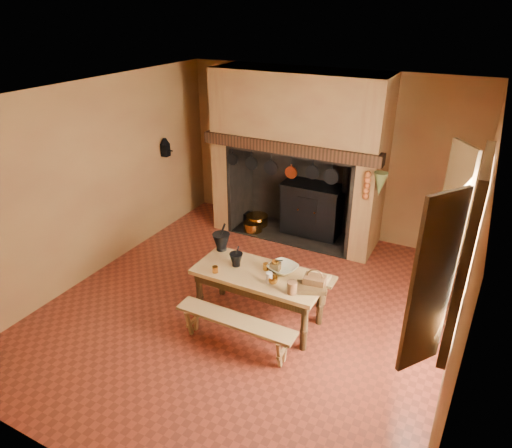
{
  "coord_description": "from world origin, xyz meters",
  "views": [
    {
      "loc": [
        2.41,
        -4.42,
        3.72
      ],
      "look_at": [
        -0.04,
        0.3,
        1.12
      ],
      "focal_mm": 32.0,
      "sensor_mm": 36.0,
      "label": 1
    }
  ],
  "objects": [
    {
      "name": "ceiling",
      "position": [
        0.0,
        0.0,
        2.8
      ],
      "size": [
        5.5,
        5.5,
        0.0
      ],
      "primitive_type": "plane",
      "rotation": [
        3.14,
        0.0,
        0.0
      ],
      "color": "silver",
      "rests_on": "back_wall"
    },
    {
      "name": "brass_cup",
      "position": [
        0.49,
        -0.28,
        0.75
      ],
      "size": [
        0.15,
        0.15,
        0.09
      ],
      "primitive_type": "imported",
      "rotation": [
        0.0,
        0.0,
        0.41
      ],
      "color": "#AF7428",
      "rests_on": "work_table"
    },
    {
      "name": "herb_bunch",
      "position": [
        1.18,
        1.79,
        1.38
      ],
      "size": [
        0.2,
        0.2,
        0.35
      ],
      "primitive_type": "cone",
      "rotation": [
        3.14,
        0.0,
        0.0
      ],
      "color": "#535E2C",
      "rests_on": "chimney_breast"
    },
    {
      "name": "glass_jar",
      "position": [
        0.44,
        -0.29,
        0.78
      ],
      "size": [
        0.1,
        0.1,
        0.14
      ],
      "primitive_type": "cylinder",
      "rotation": [
        0.0,
        0.0,
        -0.25
      ],
      "color": "beige",
      "rests_on": "work_table"
    },
    {
      "name": "chimney_breast",
      "position": [
        -0.3,
        2.31,
        1.81
      ],
      "size": [
        2.95,
        0.96,
        2.8
      ],
      "color": "olive",
      "rests_on": "floor"
    },
    {
      "name": "work_table",
      "position": [
        0.24,
        -0.14,
        0.59
      ],
      "size": [
        1.63,
        0.72,
        0.71
      ],
      "color": "tan",
      "rests_on": "floor"
    },
    {
      "name": "brass_mug_b",
      "position": [
        0.28,
        -0.04,
        0.75
      ],
      "size": [
        0.08,
        0.08,
        0.08
      ],
      "primitive_type": "cylinder",
      "rotation": [
        0.0,
        0.0,
        -0.03
      ],
      "color": "#AF7428",
      "rests_on": "work_table"
    },
    {
      "name": "wall_left",
      "position": [
        -2.5,
        0.0,
        1.4
      ],
      "size": [
        0.02,
        5.5,
        2.8
      ],
      "primitive_type": "cube",
      "color": "olive",
      "rests_on": "floor"
    },
    {
      "name": "stoneware_crock",
      "position": [
        0.77,
        -0.36,
        0.78
      ],
      "size": [
        0.13,
        0.13,
        0.15
      ],
      "primitive_type": "cylinder",
      "rotation": [
        0.0,
        0.0,
        0.09
      ],
      "color": "brown",
      "rests_on": "work_table"
    },
    {
      "name": "floor",
      "position": [
        0.0,
        0.0,
        0.0
      ],
      "size": [
        5.5,
        5.5,
        0.0
      ],
      "primitive_type": "plane",
      "color": "maroon",
      "rests_on": "ground"
    },
    {
      "name": "wall_front",
      "position": [
        0.0,
        -2.75,
        1.4
      ],
      "size": [
        5.0,
        0.02,
        2.8
      ],
      "primitive_type": "cube",
      "color": "olive",
      "rests_on": "floor"
    },
    {
      "name": "mixing_bowl",
      "position": [
        0.48,
        0.02,
        0.75
      ],
      "size": [
        0.43,
        0.43,
        0.09
      ],
      "primitive_type": "imported",
      "rotation": [
        0.0,
        0.0,
        -0.26
      ],
      "color": "beige",
      "rests_on": "work_table"
    },
    {
      "name": "hearth_pans",
      "position": [
        -1.05,
        2.22,
        0.09
      ],
      "size": [
        0.51,
        0.62,
        0.2
      ],
      "color": "#AF7428",
      "rests_on": "floor"
    },
    {
      "name": "bench_back",
      "position": [
        0.24,
        0.49,
        0.33
      ],
      "size": [
        1.58,
        0.28,
        0.44
      ],
      "color": "tan",
      "rests_on": "floor"
    },
    {
      "name": "wicker_basket",
      "position": [
        0.95,
        -0.12,
        0.78
      ],
      "size": [
        0.27,
        0.21,
        0.24
      ],
      "rotation": [
        0.0,
        0.0,
        0.12
      ],
      "color": "#4B2E16",
      "rests_on": "work_table"
    },
    {
      "name": "back_wall",
      "position": [
        0.0,
        2.75,
        1.4
      ],
      "size": [
        5.0,
        0.02,
        2.8
      ],
      "primitive_type": "cube",
      "color": "olive",
      "rests_on": "floor"
    },
    {
      "name": "wall_right",
      "position": [
        2.5,
        0.0,
        1.4
      ],
      "size": [
        0.02,
        5.5,
        2.8
      ],
      "primitive_type": "cube",
      "color": "olive",
      "rests_on": "floor"
    },
    {
      "name": "window",
      "position": [
        2.35,
        -0.4,
        1.7
      ],
      "size": [
        0.39,
        1.75,
        1.76
      ],
      "color": "white",
      "rests_on": "wall_right"
    },
    {
      "name": "onion_string",
      "position": [
        1.0,
        1.79,
        1.33
      ],
      "size": [
        0.12,
        0.1,
        0.46
      ],
      "primitive_type": null,
      "color": "#A3461E",
      "rests_on": "chimney_breast"
    },
    {
      "name": "iron_range",
      "position": [
        -0.04,
        2.45,
        0.48
      ],
      "size": [
        1.12,
        0.55,
        1.6
      ],
      "color": "black",
      "rests_on": "floor"
    },
    {
      "name": "bench_front",
      "position": [
        0.24,
        -0.75,
        0.31
      ],
      "size": [
        1.49,
        0.26,
        0.42
      ],
      "color": "tan",
      "rests_on": "floor"
    },
    {
      "name": "mortar_small",
      "position": [
        -0.1,
        -0.13,
        0.8
      ],
      "size": [
        0.17,
        0.17,
        0.3
      ],
      "rotation": [
        0.0,
        0.0,
        -0.4
      ],
      "color": "black",
      "rests_on": "work_table"
    },
    {
      "name": "wooden_tray",
      "position": [
        0.95,
        -0.19,
        0.73
      ],
      "size": [
        0.4,
        0.35,
        0.06
      ],
      "primitive_type": "cube",
      "rotation": [
        0.0,
        0.0,
        0.4
      ],
      "color": "#392512",
      "rests_on": "work_table"
    },
    {
      "name": "brass_mug_a",
      "position": [
        -0.25,
        -0.39,
        0.75
      ],
      "size": [
        0.1,
        0.1,
        0.08
      ],
      "primitive_type": "cylinder",
      "rotation": [
        0.0,
        0.0,
        0.43
      ],
      "color": "#AF7428",
      "rests_on": "work_table"
    },
    {
      "name": "mortar_large",
      "position": [
        -0.48,
        0.14,
        0.84
      ],
      "size": [
        0.24,
        0.24,
        0.4
      ],
      "rotation": [
        0.0,
        0.0,
        0.22
      ],
      "color": "black",
      "rests_on": "work_table"
    },
    {
      "name": "coffee_grinder",
      "position": [
        0.4,
        -0.01,
        0.77
      ],
      "size": [
        0.16,
        0.12,
        0.18
      ],
      "rotation": [
        0.0,
        0.0,
        0.05
      ],
      "color": "#392512",
      "rests_on": "work_table"
    },
    {
      "name": "wall_coffee_mill",
      "position": [
        -2.42,
        1.55,
        1.52
      ],
      "size": [
        0.23,
        0.16,
        0.31
      ],
      "color": "black",
      "rests_on": "wall_left"
    },
    {
      "name": "hanging_pans",
      "position": [
        -0.34,
        1.81,
        1.36
      ],
      "size": [
        1.92,
        0.29,
        0.27
      ],
      "color": "black",
      "rests_on": "chimney_breast"
    }
  ]
}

